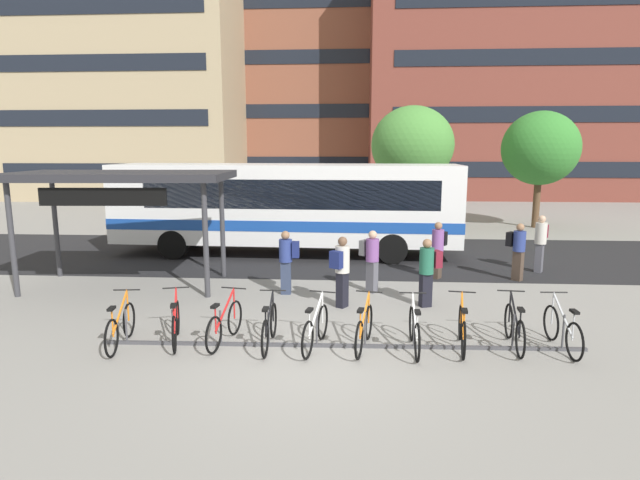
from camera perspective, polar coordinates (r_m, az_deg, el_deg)
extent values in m
plane|color=gray|center=(9.50, -1.41, -13.13)|extent=(200.00, 200.00, 0.00)
cube|color=#232326|center=(18.42, 1.17, -1.64)|extent=(80.00, 7.20, 0.01)
cube|color=white|center=(18.27, -3.82, 4.10)|extent=(12.08, 2.94, 2.70)
cube|color=#1947A3|center=(18.35, -3.79, 2.09)|extent=(12.10, 2.96, 0.36)
cube|color=black|center=(19.83, -19.72, 7.28)|extent=(1.07, 2.33, 0.40)
cube|color=black|center=(20.11, -20.95, 4.78)|extent=(0.15, 2.19, 1.40)
cube|color=black|center=(16.96, -3.51, 5.02)|extent=(9.84, 0.38, 0.97)
cube|color=black|center=(19.42, -2.35, 5.67)|extent=(9.84, 0.38, 0.97)
cylinder|color=black|center=(18.35, -15.90, -0.50)|extent=(1.01, 0.33, 1.00)
cylinder|color=black|center=(20.48, -13.56, 0.68)|extent=(1.01, 0.33, 1.00)
cylinder|color=black|center=(17.10, 7.99, -0.96)|extent=(1.01, 0.33, 1.00)
cylinder|color=black|center=(19.37, 7.72, 0.34)|extent=(1.01, 0.33, 1.00)
cube|color=#47474C|center=(10.07, 2.32, -11.57)|extent=(9.22, 0.31, 0.06)
cylinder|color=#47474C|center=(10.78, -20.62, -8.95)|extent=(0.04, 0.04, 0.70)
cylinder|color=#47474C|center=(10.46, -15.89, -9.26)|extent=(0.04, 0.04, 0.70)
cylinder|color=#47474C|center=(10.21, -10.90, -9.52)|extent=(0.04, 0.04, 0.70)
cylinder|color=#47474C|center=(10.05, -5.70, -9.71)|extent=(0.04, 0.04, 0.70)
cylinder|color=#47474C|center=(9.96, -0.36, -9.83)|extent=(0.04, 0.04, 0.70)
cylinder|color=#47474C|center=(9.97, 5.02, -9.87)|extent=(0.04, 0.04, 0.70)
cylinder|color=#47474C|center=(10.05, 10.36, -9.82)|extent=(0.04, 0.04, 0.70)
cylinder|color=#47474C|center=(10.22, 15.55, -9.69)|extent=(0.04, 0.04, 0.70)
cylinder|color=#47474C|center=(10.47, 20.54, -9.49)|extent=(0.04, 0.04, 0.70)
cylinder|color=#47474C|center=(10.79, 25.25, -9.24)|extent=(0.04, 0.04, 0.70)
torus|color=black|center=(11.16, -20.33, -8.26)|extent=(0.13, 0.70, 0.70)
torus|color=black|center=(10.24, -22.02, -10.02)|extent=(0.13, 0.70, 0.70)
cube|color=orange|center=(10.62, -21.21, -7.47)|extent=(0.14, 0.92, 0.58)
cylinder|color=orange|center=(10.25, -21.93, -8.44)|extent=(0.03, 0.03, 0.55)
cube|color=black|center=(10.17, -22.03, -7.03)|extent=(0.13, 0.23, 0.05)
cylinder|color=orange|center=(11.05, -20.46, -6.75)|extent=(0.04, 0.04, 0.65)
cylinder|color=black|center=(10.97, -20.56, -5.18)|extent=(0.52, 0.09, 0.03)
torus|color=black|center=(11.02, -15.46, -8.22)|extent=(0.23, 0.69, 0.70)
torus|color=black|center=(10.06, -15.79, -10.03)|extent=(0.23, 0.69, 0.70)
cube|color=red|center=(10.46, -15.69, -7.42)|extent=(0.28, 0.89, 0.58)
cylinder|color=red|center=(10.06, -15.83, -8.42)|extent=(0.04, 0.04, 0.55)
cube|color=black|center=(9.99, -15.90, -6.98)|extent=(0.16, 0.24, 0.05)
cylinder|color=red|center=(10.91, -15.54, -6.69)|extent=(0.04, 0.04, 0.65)
cylinder|color=black|center=(10.82, -15.62, -5.10)|extent=(0.51, 0.17, 0.03)
torus|color=black|center=(10.75, -9.37, -8.45)|extent=(0.16, 0.70, 0.70)
torus|color=black|center=(9.87, -11.64, -10.24)|extent=(0.16, 0.70, 0.70)
cube|color=red|center=(10.22, -10.47, -7.61)|extent=(0.18, 0.91, 0.58)
cylinder|color=red|center=(9.87, -11.46, -8.61)|extent=(0.03, 0.03, 0.55)
cube|color=black|center=(9.78, -11.51, -7.14)|extent=(0.13, 0.23, 0.05)
cylinder|color=red|center=(10.63, -9.46, -6.88)|extent=(0.04, 0.04, 0.65)
cylinder|color=black|center=(10.55, -9.51, -5.25)|extent=(0.52, 0.11, 0.03)
torus|color=black|center=(10.49, -5.16, -8.83)|extent=(0.05, 0.70, 0.70)
torus|color=black|center=(9.54, -6.09, -10.80)|extent=(0.05, 0.70, 0.70)
cube|color=black|center=(9.93, -5.61, -8.02)|extent=(0.04, 0.92, 0.58)
cylinder|color=black|center=(9.54, -6.02, -9.11)|extent=(0.03, 0.03, 0.55)
cube|color=black|center=(9.46, -6.05, -7.59)|extent=(0.10, 0.22, 0.05)
cylinder|color=black|center=(10.37, -5.20, -7.22)|extent=(0.03, 0.03, 0.65)
cylinder|color=black|center=(10.28, -5.23, -5.55)|extent=(0.52, 0.03, 0.03)
torus|color=black|center=(10.36, 0.30, -9.04)|extent=(0.19, 0.70, 0.70)
torus|color=black|center=(9.44, -1.36, -10.99)|extent=(0.19, 0.70, 0.70)
cube|color=silver|center=(9.81, -0.46, -8.20)|extent=(0.22, 0.91, 0.58)
cylinder|color=silver|center=(9.43, -1.19, -9.28)|extent=(0.04, 0.04, 0.55)
cube|color=black|center=(9.35, -1.20, -7.75)|extent=(0.14, 0.24, 0.05)
cylinder|color=silver|center=(10.24, 0.27, -7.41)|extent=(0.04, 0.04, 0.65)
cylinder|color=black|center=(10.15, 0.27, -5.72)|extent=(0.51, 0.13, 0.03)
torus|color=black|center=(10.40, 5.40, -9.00)|extent=(0.18, 0.70, 0.70)
torus|color=black|center=(9.45, 4.34, -10.97)|extent=(0.18, 0.70, 0.70)
cube|color=orange|center=(9.84, 4.94, -8.19)|extent=(0.21, 0.91, 0.58)
cylinder|color=orange|center=(9.45, 4.47, -9.27)|extent=(0.04, 0.04, 0.55)
cube|color=black|center=(9.37, 4.50, -7.74)|extent=(0.14, 0.24, 0.05)
cylinder|color=orange|center=(10.28, 5.41, -7.39)|extent=(0.04, 0.04, 0.65)
cylinder|color=black|center=(10.19, 5.44, -5.70)|extent=(0.52, 0.13, 0.03)
torus|color=black|center=(10.44, 10.08, -9.05)|extent=(0.05, 0.70, 0.70)
torus|color=black|center=(9.48, 10.69, -11.06)|extent=(0.05, 0.70, 0.70)
cube|color=silver|center=(9.87, 10.42, -8.25)|extent=(0.04, 0.92, 0.58)
cylinder|color=silver|center=(9.49, 10.67, -9.35)|extent=(0.03, 0.03, 0.55)
cube|color=black|center=(9.40, 10.73, -7.83)|extent=(0.10, 0.22, 0.05)
cylinder|color=silver|center=(10.32, 10.15, -7.43)|extent=(0.03, 0.03, 0.65)
cylinder|color=black|center=(10.23, 10.20, -5.76)|extent=(0.52, 0.03, 0.03)
torus|color=black|center=(10.71, 15.25, -8.75)|extent=(0.14, 0.70, 0.70)
torus|color=black|center=(9.75, 15.57, -10.66)|extent=(0.14, 0.70, 0.70)
cube|color=orange|center=(10.15, 15.48, -7.95)|extent=(0.16, 0.92, 0.58)
cylinder|color=orange|center=(9.76, 15.61, -9.00)|extent=(0.03, 0.03, 0.55)
cube|color=black|center=(9.67, 15.68, -7.52)|extent=(0.13, 0.23, 0.05)
cylinder|color=orange|center=(10.60, 15.33, -7.17)|extent=(0.04, 0.04, 0.65)
cylinder|color=black|center=(10.51, 15.41, -5.54)|extent=(0.52, 0.10, 0.03)
torus|color=black|center=(11.07, 20.11, -8.40)|extent=(0.10, 0.71, 0.70)
torus|color=black|center=(10.13, 21.24, -10.20)|extent=(0.10, 0.71, 0.70)
cube|color=black|center=(10.52, 20.73, -7.60)|extent=(0.11, 0.92, 0.58)
cylinder|color=black|center=(10.13, 21.22, -8.60)|extent=(0.03, 0.03, 0.55)
cube|color=black|center=(10.06, 21.31, -7.17)|extent=(0.12, 0.23, 0.05)
cylinder|color=black|center=(10.96, 20.23, -6.87)|extent=(0.03, 0.03, 0.65)
cylinder|color=black|center=(10.87, 20.33, -5.29)|extent=(0.52, 0.07, 0.03)
torus|color=black|center=(11.27, 24.14, -8.34)|extent=(0.07, 0.71, 0.70)
torus|color=black|center=(10.39, 26.28, -10.05)|extent=(0.07, 0.71, 0.70)
cube|color=#B7BABF|center=(10.75, 25.25, -7.54)|extent=(0.06, 0.92, 0.58)
cylinder|color=#B7BABF|center=(10.40, 26.17, -8.49)|extent=(0.03, 0.03, 0.55)
cube|color=black|center=(10.32, 26.28, -7.10)|extent=(0.11, 0.22, 0.05)
cylinder|color=#B7BABF|center=(11.17, 24.29, -6.84)|extent=(0.03, 0.03, 0.65)
cylinder|color=black|center=(11.08, 24.41, -5.28)|extent=(0.52, 0.05, 0.03)
cylinder|color=#38383D|center=(15.13, -30.87, -0.03)|extent=(0.15, 0.15, 2.93)
cylinder|color=#38383D|center=(13.25, -12.51, -0.07)|extent=(0.15, 0.15, 2.93)
cylinder|color=#38383D|center=(16.98, -27.13, 1.24)|extent=(0.15, 0.15, 2.93)
cylinder|color=#38383D|center=(15.33, -10.72, 1.35)|extent=(0.15, 0.15, 2.93)
cube|color=#28282D|center=(14.84, -21.10, 6.64)|extent=(5.85, 3.27, 0.20)
cube|color=black|center=(13.73, -22.85, 4.41)|extent=(3.13, 0.26, 0.44)
cube|color=#47382D|center=(15.83, 20.99, -2.68)|extent=(0.33, 0.32, 0.86)
cylinder|color=navy|center=(15.70, 21.15, -0.12)|extent=(0.48, 0.48, 0.58)
sphere|color=#936B4C|center=(15.64, 21.24, 1.32)|extent=(0.22, 0.22, 0.22)
cube|color=black|center=(15.81, 20.32, 0.10)|extent=(0.32, 0.33, 0.40)
cube|color=#565660|center=(17.15, 23.03, -1.84)|extent=(0.31, 0.33, 0.89)
cylinder|color=beige|center=(17.02, 23.21, 0.69)|extent=(0.47, 0.47, 0.65)
sphere|color=tan|center=(16.96, 23.31, 2.14)|extent=(0.22, 0.22, 0.22)
cube|color=maroon|center=(17.27, 23.40, 0.91)|extent=(0.33, 0.30, 0.40)
cube|color=#47382D|center=(15.42, 12.78, -2.70)|extent=(0.31, 0.33, 0.80)
cylinder|color=#7F4C93|center=(15.28, 12.88, -0.06)|extent=(0.47, 0.47, 0.64)
sphere|color=#936B4C|center=(15.21, 12.94, 1.54)|extent=(0.22, 0.22, 0.22)
cube|color=black|center=(15.51, 13.30, 0.19)|extent=(0.33, 0.31, 0.40)
cube|color=black|center=(12.36, 2.46, -5.51)|extent=(0.31, 0.33, 0.85)
cylinder|color=beige|center=(12.18, 2.49, -2.13)|extent=(0.47, 0.47, 0.64)
sphere|color=brown|center=(12.10, 2.51, -0.14)|extent=(0.22, 0.22, 0.22)
cube|color=navy|center=(11.96, 1.80, -2.19)|extent=(0.33, 0.30, 0.40)
cube|color=#565660|center=(13.67, 5.76, -4.05)|extent=(0.33, 0.32, 0.84)
cylinder|color=#7F4C93|center=(13.52, 5.81, -1.11)|extent=(0.48, 0.48, 0.59)
sphere|color=tan|center=(13.44, 5.84, 0.58)|extent=(0.22, 0.22, 0.22)
cube|color=slate|center=(13.67, 4.97, -0.85)|extent=(0.32, 0.33, 0.40)
cube|color=#2D3851|center=(13.47, -3.78, -4.18)|extent=(0.27, 0.21, 0.86)
cylinder|color=navy|center=(13.31, -3.82, -1.17)|extent=(0.35, 0.35, 0.58)
sphere|color=#936B4C|center=(13.24, -3.84, 0.53)|extent=(0.22, 0.22, 0.22)
cube|color=navy|center=(13.29, -2.70, -1.05)|extent=(0.19, 0.29, 0.40)
cube|color=black|center=(12.65, 11.57, -5.44)|extent=(0.31, 0.28, 0.81)
cylinder|color=#23664C|center=(12.48, 11.69, -2.27)|extent=(0.44, 0.44, 0.62)
sphere|color=#936B4C|center=(12.40, 11.76, -0.37)|extent=(0.22, 0.22, 0.22)
cube|color=maroon|center=(12.60, 12.73, -2.05)|extent=(0.27, 0.33, 0.40)
cylinder|color=brown|center=(26.77, 22.77, 3.72)|extent=(0.32, 0.32, 2.29)
ellipsoid|color=#388433|center=(26.65, 23.15, 9.30)|extent=(3.53, 3.53, 3.44)
cylinder|color=brown|center=(25.67, 9.98, 4.16)|extent=(0.32, 0.32, 2.34)
ellipsoid|color=#4C8E3D|center=(25.55, 10.17, 10.29)|extent=(3.93, 3.93, 3.70)
cube|color=tan|center=(44.42, -20.04, 16.37)|extent=(16.85, 10.73, 18.13)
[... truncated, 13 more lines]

